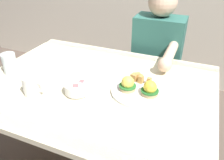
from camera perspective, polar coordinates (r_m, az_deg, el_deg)
dining_table at (r=1.23m, az=-4.10°, el=-4.98°), size 1.20×0.90×0.74m
eggs_benedict_plate at (r=1.08m, az=6.86°, el=-2.27°), size 0.27×0.27×0.09m
fruit_bowl at (r=1.08m, az=-8.84°, el=-2.05°), size 0.12×0.12×0.06m
coffee_mug at (r=1.12m, az=-19.84°, el=-1.22°), size 0.11×0.08×0.09m
fork at (r=1.41m, az=-9.99°, el=4.78°), size 0.08×0.15×0.00m
water_glass_near at (r=1.36m, az=-24.67°, el=3.69°), size 0.08×0.08×0.12m
diner_person at (r=1.66m, az=11.24°, el=5.32°), size 0.34×0.54×1.14m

